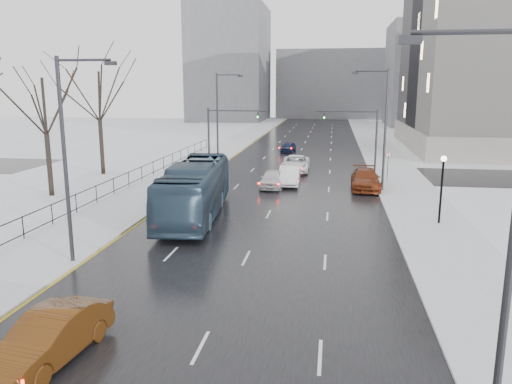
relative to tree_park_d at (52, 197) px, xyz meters
The scene contains 26 objects.
road 31.51m from the tree_park_d, 55.60° to the left, with size 16.00×150.00×0.04m, color black.
cross_road 22.65m from the tree_park_d, 38.19° to the left, with size 130.00×10.00×0.04m, color black.
sidewalk_left 27.01m from the tree_park_d, 74.32° to the left, with size 5.00×150.00×0.16m, color silver.
sidewalk_right 38.43m from the tree_park_d, 42.57° to the left, with size 5.00×150.00×0.16m, color silver.
park_strip 26.09m from the tree_park_d, 94.84° to the left, with size 14.00×150.00×0.12m, color white.
tree_park_d is the anchor object (origin of this frame).
tree_park_e 10.01m from the tree_park_d, 92.29° to the left, with size 9.45×9.45×13.50m, color black, non-canonical shape.
iron_fence 6.31m from the tree_park_d, 39.81° to the right, with size 0.06×70.00×1.30m.
streetlight_r_near 35.80m from the tree_park_d, 42.75° to the right, with size 2.95×0.25×10.00m.
streetlight_r_mid 27.24m from the tree_park_d, 13.01° to the left, with size 2.95×0.25×10.00m.
streetlight_l_near 17.90m from the tree_park_d, 55.47° to the right, with size 2.95×0.25×10.00m.
streetlight_l_far 21.17m from the tree_park_d, 61.85° to the left, with size 2.95×0.25×10.00m.
lamppost_r_mid 29.23m from the tree_park_d, ahead, with size 0.36×0.36×4.28m.
mast_signal_right 29.05m from the tree_park_d, 29.12° to the left, with size 6.10×0.33×6.50m.
mast_signal_left 17.96m from the tree_park_d, 53.20° to the left, with size 6.10×0.33×6.50m.
no_uturn_sign 28.88m from the tree_park_d, 20.32° to the left, with size 0.60×0.06×2.70m.
bldg_far_right 93.70m from the tree_park_d, 60.51° to the left, with size 24.00×20.00×22.00m, color slate.
bldg_far_left 92.17m from the tree_park_d, 92.64° to the left, with size 18.00×22.00×28.00m, color slate.
bldg_far_center 108.59m from the tree_park_d, 78.38° to the left, with size 30.00×18.00×18.00m, color slate.
sedan_left_near 26.15m from the tree_park_d, 59.41° to the right, with size 1.69×4.86×1.60m, color #512B0D.
bus 13.81m from the tree_park_d, 18.19° to the right, with size 3.07×13.12×3.66m, color #2D4358.
sedan_center_near 18.04m from the tree_park_d, 19.87° to the left, with size 1.81×4.50×1.53m, color silver.
sedan_right_near 19.85m from the tree_park_d, 22.64° to the left, with size 1.75×5.03×1.66m, color white.
sedan_right_cross 23.47m from the tree_park_d, 38.71° to the left, with size 2.72×5.89×1.64m, color white.
sedan_right_far 25.77m from the tree_park_d, 15.19° to the left, with size 2.37×5.82×1.69m, color maroon.
sedan_center_far 34.00m from the tree_park_d, 61.50° to the left, with size 1.57×3.90×1.33m, color #151E40.
Camera 1 is at (4.18, -1.85, 8.66)m, focal length 35.00 mm.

